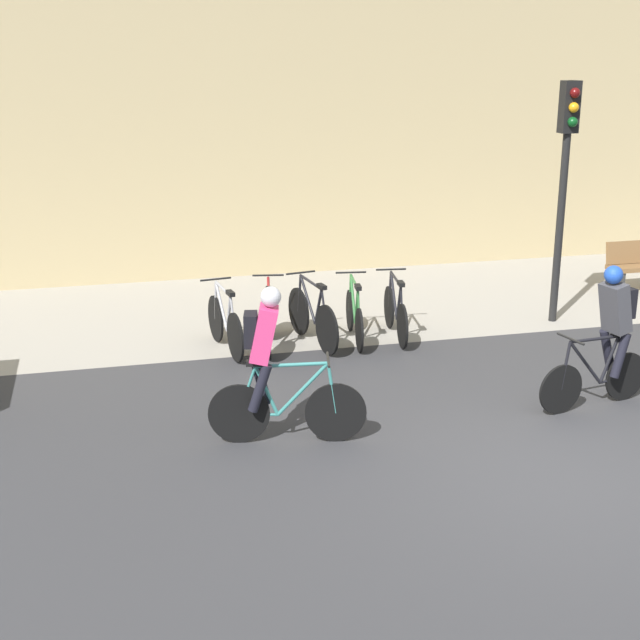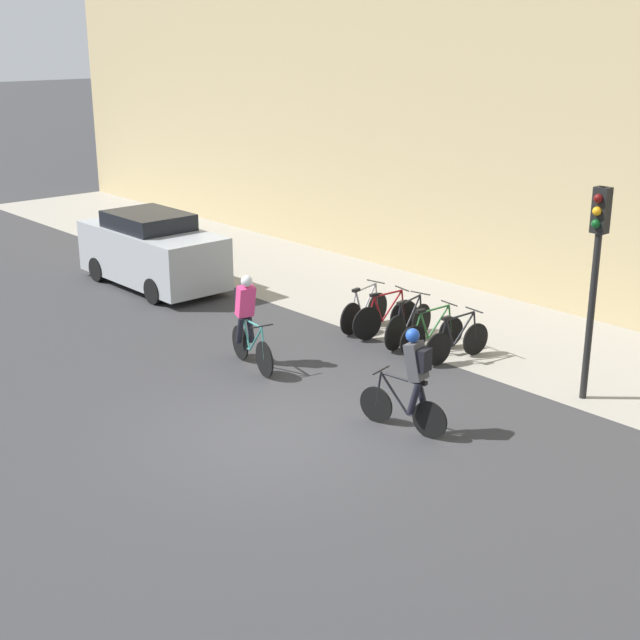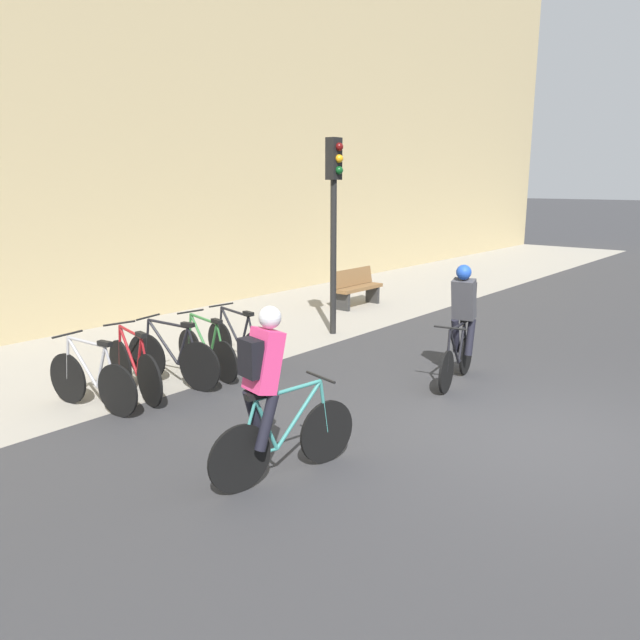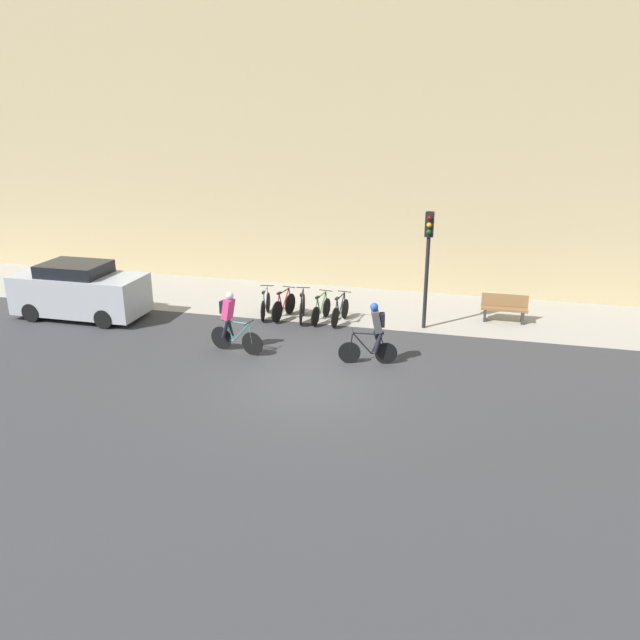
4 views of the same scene
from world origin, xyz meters
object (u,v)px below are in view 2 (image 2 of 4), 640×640
Objects in this scene: parked_bike_1 at (386,317)px; parked_bike_2 at (408,324)px; parked_bike_0 at (364,311)px; cyclist_grey at (413,377)px; parked_car at (152,251)px; parked_bike_3 at (432,333)px; traffic_light_pole at (596,256)px; parked_bike_4 at (457,341)px; cyclist_pink at (247,318)px.

parked_bike_1 is 0.64m from parked_bike_2.
cyclist_grey is at bearing -36.41° from parked_bike_0.
parked_car reaches higher than cyclist_grey.
parked_bike_3 is at bearing 11.04° from parked_car.
parked_bike_4 is at bearing -176.38° from traffic_light_pole.
parked_bike_3 is 3.99m from traffic_light_pole.
parked_bike_4 is (0.64, 0.00, 0.01)m from parked_bike_3.
parked_bike_3 is at bearing -177.07° from traffic_light_pole.
parked_bike_2 is 1.06× the size of parked_bike_3.
cyclist_pink is 3.22m from parked_bike_0.
cyclist_grey is at bearing -46.72° from parked_bike_2.
parked_bike_1 is at bearing 138.98° from cyclist_grey.
parked_bike_0 is at bearing 179.98° from parked_bike_4.
parked_bike_0 is 6.16m from parked_car.
parked_bike_4 reaches higher than parked_bike_3.
traffic_light_pole is (4.62, 0.17, 2.15)m from parked_bike_1.
cyclist_grey is 1.07× the size of parked_bike_0.
parked_bike_0 is 0.44× the size of traffic_light_pole.
parked_bike_0 is at bearing 14.48° from parked_car.
parked_bike_1 is (0.64, 0.00, 0.01)m from parked_bike_0.
cyclist_pink is 1.08× the size of parked_bike_1.
parked_bike_1 is 1.92m from parked_bike_4.
cyclist_pink is at bearing -100.41° from parked_bike_1.
cyclist_grey reaches higher than parked_bike_2.
cyclist_pink reaches higher than parked_bike_3.
cyclist_grey is (4.14, 0.08, 0.00)m from cyclist_pink.
cyclist_pink is at bearing -120.43° from parked_bike_3.
parked_bike_2 is (1.23, 3.17, -0.53)m from cyclist_pink.
parked_bike_4 is at bearing 0.03° from parked_bike_3.
traffic_light_pole reaches higher than parked_bike_4.
parked_bike_2 is at bearing -0.05° from parked_bike_1.
parked_car reaches higher than cyclist_pink.
parked_bike_1 is at bearing 0.03° from parked_bike_0.
parked_bike_1 is at bearing 179.92° from parked_bike_3.
cyclist_pink reaches higher than parked_bike_4.
parked_bike_3 is (1.28, -0.00, -0.03)m from parked_bike_1.
cyclist_pink is 1.10× the size of parked_bike_3.
cyclist_pink is 6.22m from parked_car.
traffic_light_pole is (3.97, 0.17, 2.14)m from parked_bike_2.
parked_bike_1 is 0.96× the size of parked_bike_2.
cyclist_pink is 1.02× the size of cyclist_grey.
parked_bike_1 is 1.02× the size of parked_bike_3.
parked_car reaches higher than parked_bike_3.
parked_bike_0 reaches higher than parked_bike_3.
parked_bike_1 is at bearing -177.90° from traffic_light_pole.
cyclist_pink is 1.09× the size of parked_bike_4.
parked_bike_2 is at bearing 68.88° from cyclist_pink.
parked_bike_0 is (-4.19, 3.09, -0.54)m from cyclist_grey.
parked_bike_0 is at bearing 179.96° from parked_bike_3.
parked_bike_3 is at bearing -0.04° from parked_bike_0.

